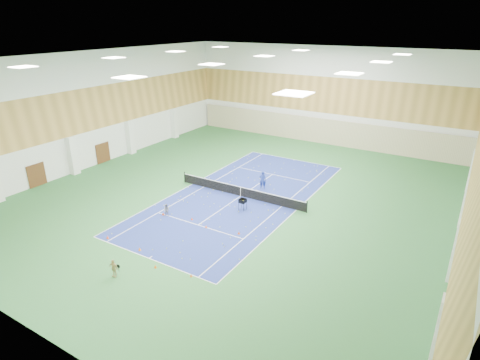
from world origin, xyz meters
name	(u,v)px	position (x,y,z in m)	size (l,w,h in m)	color
ground	(241,196)	(0.00, 0.00, 0.00)	(40.00, 40.00, 0.00)	#2B6532
room_shell	(241,132)	(0.00, 0.00, 6.00)	(36.00, 40.00, 12.00)	white
wood_cladding	(241,109)	(0.00, 0.00, 8.00)	(36.00, 40.00, 8.00)	#BD9046
ceiling_light_grid	(241,60)	(0.00, 0.00, 11.92)	(21.40, 25.40, 0.06)	silver
court_surface	(241,196)	(0.00, 0.00, 0.01)	(10.97, 23.77, 0.01)	navy
tennis_balls_scatter	(241,196)	(0.00, 0.00, 0.05)	(10.57, 22.77, 0.07)	#D2E426
tennis_net	(241,191)	(0.00, 0.00, 0.55)	(12.80, 0.10, 1.10)	black
back_curtain	(320,131)	(0.00, 19.75, 1.60)	(35.40, 0.16, 3.20)	#C6B793
door_left_a	(37,175)	(-17.92, -8.00, 1.10)	(0.08, 1.80, 2.20)	#593319
door_left_b	(103,153)	(-17.92, 0.00, 1.10)	(0.08, 1.80, 2.20)	#593319
coach	(263,180)	(0.84, 2.63, 0.88)	(0.64, 0.42, 1.77)	navy
child_court	(167,210)	(-3.12, -6.44, 0.52)	(0.50, 0.39, 1.03)	gray
child_apron	(114,268)	(-0.43, -14.49, 0.61)	(0.71, 0.30, 1.21)	tan
ball_cart	(243,204)	(1.58, -2.27, 0.50)	(0.58, 0.58, 1.00)	black
cone_svc_a	(163,214)	(-3.50, -6.49, 0.12)	(0.22, 0.22, 0.24)	#EA400C
cone_svc_b	(192,219)	(-0.95, -5.94, 0.10)	(0.19, 0.19, 0.20)	#F73F0D
cone_svc_c	(206,226)	(0.78, -6.42, 0.11)	(0.20, 0.20, 0.22)	#FF4C0D
cone_svc_d	(239,233)	(3.45, -5.93, 0.11)	(0.21, 0.21, 0.23)	#EC520C
cone_base_a	(108,237)	(-4.42, -11.50, 0.11)	(0.21, 0.21, 0.23)	#E73C0C
cone_base_b	(140,249)	(-1.25, -11.47, 0.12)	(0.21, 0.21, 0.23)	orange
cone_base_c	(155,266)	(1.12, -12.47, 0.11)	(0.19, 0.19, 0.21)	#FF650D
cone_base_d	(191,275)	(3.68, -12.03, 0.09)	(0.17, 0.17, 0.19)	orange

